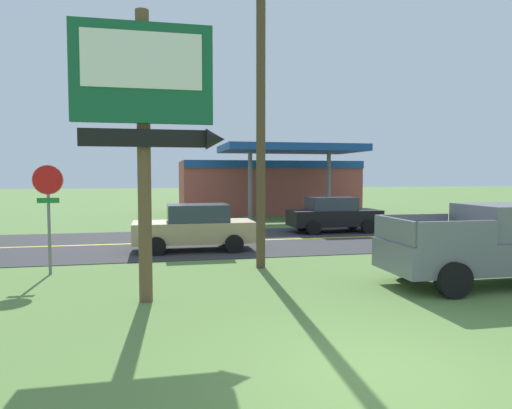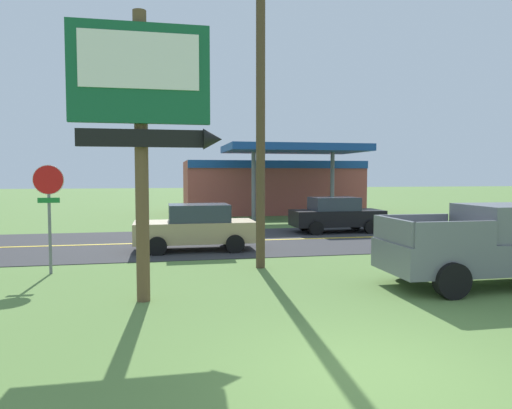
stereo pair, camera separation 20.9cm
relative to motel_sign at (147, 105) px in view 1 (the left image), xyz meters
name	(u,v)px [view 1 (the left image)]	position (x,y,z in m)	size (l,w,h in m)	color
ground_plane	(381,374)	(3.09, -4.32, -4.12)	(180.00, 180.00, 0.00)	#5B7F3D
road_asphalt	(230,241)	(3.09, 8.68, -4.11)	(140.00, 8.00, 0.02)	#333335
road_centre_line	(230,241)	(3.09, 8.68, -4.09)	(126.00, 0.20, 0.01)	gold
motel_sign	(147,105)	(0.00, 0.00, 0.00)	(3.09, 0.54, 6.05)	brown
stop_sign	(48,199)	(-2.63, 3.46, -2.09)	(0.80, 0.08, 2.95)	slate
utility_pole	(261,96)	(3.12, 3.17, 0.80)	(1.73, 0.26, 9.26)	brown
gas_station	(268,185)	(7.99, 22.43, -2.17)	(12.00, 11.50, 4.40)	#A84C42
pickup_grey_parked_on_lawn	(491,245)	(8.16, -0.05, -3.15)	(5.22, 2.28, 1.96)	slate
car_tan_near_lane	(195,227)	(1.52, 6.68, -3.29)	(4.20, 2.00, 1.64)	tan
car_black_mid_lane	(333,214)	(8.30, 10.68, -3.29)	(4.20, 2.00, 1.64)	black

